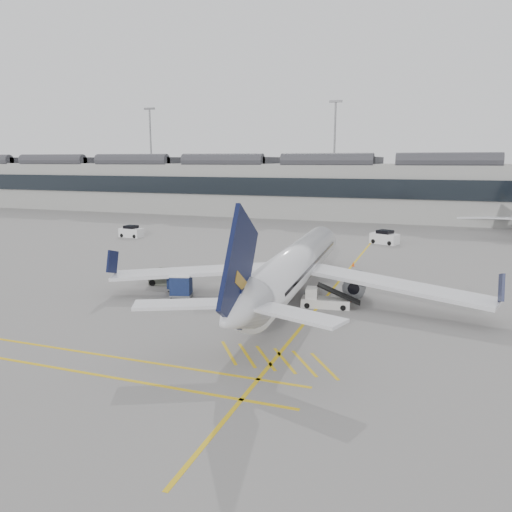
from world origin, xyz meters
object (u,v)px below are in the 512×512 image
(belt_loader, at_px, (324,300))
(pushback_tug, at_px, (165,277))
(baggage_cart_a, at_px, (270,285))
(ramp_agent_a, at_px, (279,278))
(ramp_agent_b, at_px, (256,293))
(airliner_main, at_px, (293,267))

(belt_loader, distance_m, pushback_tug, 16.18)
(belt_loader, distance_m, baggage_cart_a, 5.49)
(belt_loader, xyz_separation_m, baggage_cart_a, (-5.20, 1.73, 0.37))
(baggage_cart_a, xyz_separation_m, pushback_tug, (-10.83, 0.47, -0.26))
(baggage_cart_a, bearing_deg, pushback_tug, 168.80)
(belt_loader, height_order, ramp_agent_a, belt_loader)
(ramp_agent_a, bearing_deg, ramp_agent_b, -119.23)
(airliner_main, xyz_separation_m, baggage_cart_a, (-2.13, 0.16, -1.82))
(baggage_cart_a, bearing_deg, airliner_main, -13.14)
(ramp_agent_b, bearing_deg, pushback_tug, -32.73)
(airliner_main, bearing_deg, ramp_agent_a, 120.44)
(belt_loader, relative_size, baggage_cart_a, 2.61)
(baggage_cart_a, relative_size, pushback_tug, 0.61)
(ramp_agent_b, bearing_deg, belt_loader, 178.00)
(baggage_cart_a, distance_m, pushback_tug, 10.84)
(airliner_main, xyz_separation_m, pushback_tug, (-12.95, 0.64, -2.08))
(baggage_cart_a, xyz_separation_m, ramp_agent_b, (-0.30, -2.96, 0.05))
(airliner_main, relative_size, ramp_agent_a, 21.16)
(baggage_cart_a, bearing_deg, ramp_agent_a, 85.18)
(airliner_main, bearing_deg, belt_loader, -29.94)
(ramp_agent_a, bearing_deg, belt_loader, -71.99)
(ramp_agent_a, bearing_deg, pushback_tug, 166.91)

